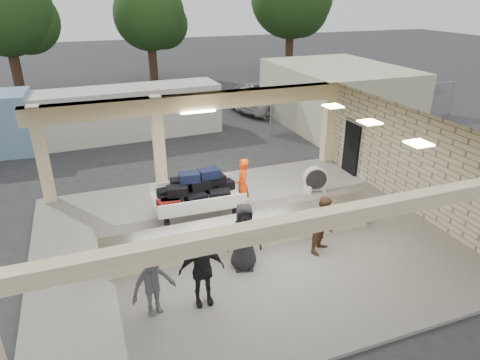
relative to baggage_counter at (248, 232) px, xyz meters
name	(u,v)px	position (x,y,z in m)	size (l,w,h in m)	color
ground	(241,240)	(0.00, 0.50, -0.59)	(120.00, 120.00, 0.00)	#262628
pavilion	(240,191)	(0.21, 1.16, 0.76)	(12.01, 10.00, 3.55)	slate
baggage_counter	(248,232)	(0.00, 0.00, 0.00)	(8.20, 0.58, 0.98)	beige
luggage_cart	(196,193)	(-0.93, 2.20, 0.40)	(2.83, 1.80, 1.63)	white
drum_fan	(315,178)	(3.71, 2.59, 0.04)	(0.93, 0.54, 0.98)	white
baggage_handler	(242,185)	(0.69, 2.22, 0.43)	(0.67, 0.36, 1.82)	#FA410D
passenger_a	(325,224)	(1.95, -0.96, 0.37)	(0.83, 0.36, 1.71)	brown
passenger_b	(202,270)	(-1.91, -1.92, 0.44)	(1.09, 0.40, 1.86)	black
passenger_c	(153,283)	(-3.04, -1.89, 0.35)	(1.09, 0.38, 1.68)	#48484D
passenger_d	(244,237)	(-0.48, -0.94, 0.47)	(0.93, 0.38, 1.91)	black
car_white_a	(275,99)	(7.36, 14.06, 0.14)	(2.41, 5.07, 1.45)	silver
car_white_b	(325,98)	(10.68, 13.64, 0.07)	(1.54, 4.14, 1.31)	silver
car_dark	(260,96)	(6.89, 15.30, 0.13)	(1.52, 4.32, 1.44)	black
container_white	(105,115)	(-2.98, 12.00, 0.68)	(11.65, 2.33, 2.52)	silver
fence	(369,106)	(11.00, 9.50, 0.47)	(12.06, 0.06, 2.03)	gray
tree_left	(10,12)	(-7.68, 24.66, 5.00)	(6.60, 6.30, 9.00)	#382619
tree_mid	(153,17)	(2.32, 26.66, 4.38)	(6.00, 5.60, 8.00)	#382619
tree_right	(294,0)	(14.32, 25.66, 5.63)	(7.20, 7.00, 10.00)	#382619
adjacent_building	(337,95)	(9.50, 10.50, 1.01)	(6.00, 8.00, 3.20)	beige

